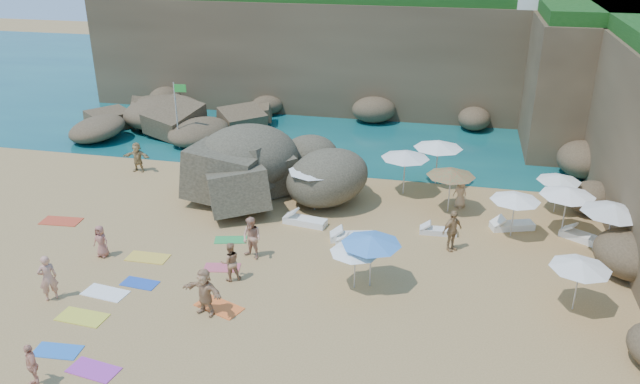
% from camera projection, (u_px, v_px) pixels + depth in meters
% --- Properties ---
extents(ground, '(120.00, 120.00, 0.00)m').
position_uv_depth(ground, '(259.00, 258.00, 26.71)').
color(ground, tan).
rests_on(ground, ground).
extents(seawater, '(120.00, 120.00, 0.00)m').
position_uv_depth(seawater, '(366.00, 89.00, 53.55)').
color(seawater, '#0C4751').
rests_on(seawater, ground).
extents(cliff_back, '(44.00, 8.00, 8.00)m').
position_uv_depth(cliff_back, '(383.00, 54.00, 47.08)').
color(cliff_back, brown).
rests_on(cliff_back, ground).
extents(cliff_corner, '(10.00, 12.00, 8.00)m').
position_uv_depth(cliff_corner, '(608.00, 79.00, 39.61)').
color(cliff_corner, brown).
rests_on(cliff_corner, ground).
extents(rock_promontory, '(12.00, 7.00, 2.00)m').
position_uv_depth(rock_promontory, '(178.00, 129.00, 43.22)').
color(rock_promontory, brown).
rests_on(rock_promontory, ground).
extents(marina_masts, '(3.10, 0.10, 6.00)m').
position_uv_depth(marina_masts, '(184.00, 46.00, 55.64)').
color(marina_masts, white).
rests_on(marina_masts, ground).
extents(rock_outcrop, '(10.36, 8.74, 3.59)m').
position_uv_depth(rock_outcrop, '(266.00, 191.00, 33.31)').
color(rock_outcrop, brown).
rests_on(rock_outcrop, ground).
extents(flag_pole, '(0.82, 0.11, 4.20)m').
position_uv_depth(flag_pole, '(178.00, 107.00, 38.66)').
color(flag_pole, silver).
rests_on(flag_pole, ground).
extents(parasol_0, '(2.61, 2.61, 2.47)m').
position_uv_depth(parasol_0, '(314.00, 167.00, 30.29)').
color(parasol_0, silver).
rests_on(parasol_0, ground).
extents(parasol_1, '(2.53, 2.53, 2.39)m').
position_uv_depth(parasol_1, '(405.00, 155.00, 32.15)').
color(parasol_1, silver).
rests_on(parasol_1, ground).
extents(parasol_2, '(2.63, 2.63, 2.49)m').
position_uv_depth(parasol_2, '(438.00, 144.00, 33.32)').
color(parasol_2, silver).
rests_on(parasol_2, ground).
extents(parasol_3, '(2.63, 2.63, 2.49)m').
position_uv_depth(parasol_3, '(614.00, 209.00, 25.91)').
color(parasol_3, silver).
rests_on(parasol_3, ground).
extents(parasol_4, '(2.11, 2.11, 2.00)m').
position_uv_depth(parasol_4, '(559.00, 178.00, 30.19)').
color(parasol_4, silver).
rests_on(parasol_4, ground).
extents(parasol_6, '(2.39, 2.39, 2.26)m').
position_uv_depth(parasol_6, '(451.00, 172.00, 30.18)').
color(parasol_6, silver).
rests_on(parasol_6, ground).
extents(parasol_7, '(2.24, 2.24, 2.12)m').
position_uv_depth(parasol_7, '(516.00, 197.00, 27.82)').
color(parasol_7, silver).
rests_on(parasol_7, ground).
extents(parasol_8, '(2.46, 2.46, 2.33)m').
position_uv_depth(parasol_8, '(568.00, 192.00, 27.85)').
color(parasol_8, silver).
rests_on(parasol_8, ground).
extents(parasol_9, '(2.00, 2.00, 1.89)m').
position_uv_depth(parasol_9, '(355.00, 249.00, 23.87)').
color(parasol_9, silver).
rests_on(parasol_9, ground).
extents(parasol_10, '(2.36, 2.36, 2.23)m').
position_uv_depth(parasol_10, '(371.00, 240.00, 23.86)').
color(parasol_10, silver).
rests_on(parasol_10, ground).
extents(parasol_11, '(2.20, 2.20, 2.08)m').
position_uv_depth(parasol_11, '(581.00, 264.00, 22.44)').
color(parasol_11, silver).
rests_on(parasol_11, ground).
extents(lounger_0, '(2.14, 1.00, 0.32)m').
position_uv_depth(lounger_0, '(305.00, 221.00, 29.61)').
color(lounger_0, white).
rests_on(lounger_0, ground).
extents(lounger_1, '(2.12, 1.28, 0.31)m').
position_uv_depth(lounger_1, '(512.00, 226.00, 29.18)').
color(lounger_1, white).
rests_on(lounger_1, ground).
extents(lounger_2, '(2.06, 1.14, 0.30)m').
position_uv_depth(lounger_2, '(352.00, 237.00, 28.17)').
color(lounger_2, white).
rests_on(lounger_2, ground).
extents(lounger_3, '(1.69, 0.78, 0.25)m').
position_uv_depth(lounger_3, '(355.00, 244.00, 27.62)').
color(lounger_3, white).
rests_on(lounger_3, ground).
extents(lounger_4, '(2.10, 1.66, 0.32)m').
position_uv_depth(lounger_4, '(584.00, 238.00, 28.06)').
color(lounger_4, white).
rests_on(lounger_4, ground).
extents(lounger_5, '(1.72, 0.65, 0.26)m').
position_uv_depth(lounger_5, '(438.00, 231.00, 28.73)').
color(lounger_5, silver).
rests_on(lounger_5, ground).
extents(towel_0, '(1.63, 0.90, 0.03)m').
position_uv_depth(towel_0, '(57.00, 351.00, 20.92)').
color(towel_0, blue).
rests_on(towel_0, ground).
extents(towel_2, '(2.00, 1.48, 0.03)m').
position_uv_depth(towel_2, '(219.00, 307.00, 23.31)').
color(towel_2, orange).
rests_on(towel_2, ground).
extents(towel_4, '(1.86, 1.02, 0.03)m').
position_uv_depth(towel_4, '(82.00, 317.00, 22.70)').
color(towel_4, yellow).
rests_on(towel_4, ground).
extents(towel_5, '(1.84, 1.09, 0.03)m').
position_uv_depth(towel_5, '(105.00, 293.00, 24.18)').
color(towel_5, white).
rests_on(towel_5, ground).
extents(towel_6, '(1.74, 1.05, 0.03)m').
position_uv_depth(towel_6, '(94.00, 370.00, 20.04)').
color(towel_6, '#B337B1').
rests_on(towel_6, ground).
extents(towel_7, '(1.94, 1.08, 0.03)m').
position_uv_depth(towel_7, '(61.00, 221.00, 29.94)').
color(towel_7, red).
rests_on(towel_7, ground).
extents(towel_8, '(1.50, 0.84, 0.03)m').
position_uv_depth(towel_8, '(140.00, 283.00, 24.82)').
color(towel_8, blue).
rests_on(towel_8, ground).
extents(towel_9, '(1.60, 1.00, 0.03)m').
position_uv_depth(towel_9, '(222.00, 268.00, 25.94)').
color(towel_9, '#CF5064').
rests_on(towel_9, ground).
extents(towel_11, '(1.58, 1.06, 0.03)m').
position_uv_depth(towel_11, '(231.00, 240.00, 28.20)').
color(towel_11, green).
rests_on(towel_11, ground).
extents(towel_12, '(1.79, 0.91, 0.03)m').
position_uv_depth(towel_12, '(148.00, 258.00, 26.71)').
color(towel_12, gold).
rests_on(towel_12, ground).
extents(person_stand_1, '(1.01, 0.96, 1.65)m').
position_uv_depth(person_stand_1, '(230.00, 262.00, 24.77)').
color(person_stand_1, '#AB7B55').
rests_on(person_stand_1, ground).
extents(person_stand_2, '(1.13, 0.58, 1.68)m').
position_uv_depth(person_stand_2, '(285.00, 172.00, 33.52)').
color(person_stand_2, '#F3BC8A').
rests_on(person_stand_2, ground).
extents(person_stand_3, '(1.09, 1.11, 1.88)m').
position_uv_depth(person_stand_3, '(452.00, 231.00, 27.01)').
color(person_stand_3, '#A88154').
rests_on(person_stand_3, ground).
extents(person_stand_4, '(0.86, 0.79, 1.56)m').
position_uv_depth(person_stand_4, '(460.00, 193.00, 31.17)').
color(person_stand_4, tan).
rests_on(person_stand_4, ground).
extents(person_stand_5, '(1.63, 0.50, 1.74)m').
position_uv_depth(person_stand_5, '(137.00, 157.00, 35.61)').
color(person_stand_5, '#A78853').
rests_on(person_stand_5, ground).
extents(person_stand_6, '(0.80, 0.80, 1.88)m').
position_uv_depth(person_stand_6, '(48.00, 278.00, 23.44)').
color(person_stand_6, tan).
rests_on(person_stand_6, ground).
extents(person_lie_1, '(1.67, 1.72, 0.37)m').
position_uv_depth(person_lie_1, '(35.00, 381.00, 19.30)').
color(person_lie_1, '#E8A183').
rests_on(person_lie_1, ground).
extents(person_lie_2, '(0.82, 1.47, 0.38)m').
position_uv_depth(person_lie_2, '(103.00, 252.00, 26.77)').
color(person_lie_2, '#A56152').
rests_on(person_lie_2, ground).
extents(person_lie_3, '(2.12, 2.21, 0.49)m').
position_uv_depth(person_lie_3, '(206.00, 308.00, 22.83)').
color(person_lie_3, tan).
rests_on(person_lie_3, ground).
extents(person_lie_5, '(1.54, 2.06, 0.70)m').
position_uv_depth(person_lie_5, '(252.00, 251.00, 26.57)').
color(person_lie_5, tan).
rests_on(person_lie_5, ground).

